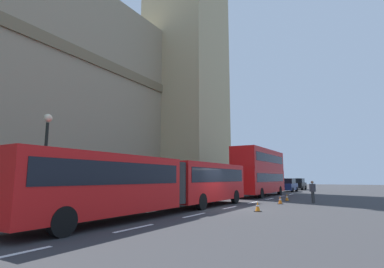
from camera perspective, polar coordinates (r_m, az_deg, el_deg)
ground_plane at (r=19.02m, az=6.29°, el=-14.26°), size 160.00×160.00×0.00m
lane_centre_marking at (r=19.81m, az=7.36°, el=-14.00°), size 39.00×0.16×0.01m
articulated_bus at (r=16.83m, az=-5.18°, el=-9.07°), size 18.05×2.54×2.90m
double_decker_bus at (r=32.57m, az=13.06°, el=-6.92°), size 10.90×2.54×4.90m
sedan_lead at (r=43.97m, az=18.22°, el=-9.42°), size 4.40×1.86×1.85m
sedan_trailing at (r=51.80m, az=20.01°, el=-9.14°), size 4.40×1.86×1.85m
traffic_cone_west at (r=17.77m, az=12.65°, el=-13.60°), size 0.36×0.36×0.58m
traffic_cone_middle at (r=23.23m, az=16.77°, el=-12.21°), size 0.36×0.36×0.58m
traffic_cone_east at (r=26.50m, az=17.98°, el=-11.66°), size 0.36×0.36×0.58m
street_lamp at (r=17.07m, az=-26.65°, el=-3.79°), size 0.44×0.44×5.27m
pedestrian_near_cones at (r=24.97m, az=22.42°, el=-10.20°), size 0.35×0.45×1.69m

